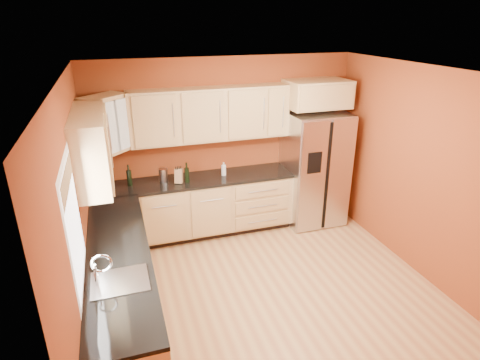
# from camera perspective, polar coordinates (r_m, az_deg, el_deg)

# --- Properties ---
(floor) EXTENTS (4.00, 4.00, 0.00)m
(floor) POSITION_cam_1_polar(r_m,az_deg,el_deg) (5.05, 4.52, -15.89)
(floor) COLOR #A76A40
(floor) RESTS_ON ground
(ceiling) EXTENTS (4.00, 4.00, 0.00)m
(ceiling) POSITION_cam_1_polar(r_m,az_deg,el_deg) (4.01, 5.66, 14.77)
(ceiling) COLOR white
(ceiling) RESTS_ON wall_back
(wall_back) EXTENTS (4.00, 0.04, 2.60)m
(wall_back) POSITION_cam_1_polar(r_m,az_deg,el_deg) (6.14, -2.17, 5.05)
(wall_back) COLOR maroon
(wall_back) RESTS_ON floor
(wall_front) EXTENTS (4.00, 0.04, 2.60)m
(wall_front) POSITION_cam_1_polar(r_m,az_deg,el_deg) (2.92, 21.05, -18.01)
(wall_front) COLOR maroon
(wall_front) RESTS_ON floor
(wall_left) EXTENTS (0.04, 4.00, 2.60)m
(wall_left) POSITION_cam_1_polar(r_m,az_deg,el_deg) (4.10, -21.90, -5.80)
(wall_left) COLOR maroon
(wall_left) RESTS_ON floor
(wall_right) EXTENTS (0.04, 4.00, 2.60)m
(wall_right) POSITION_cam_1_polar(r_m,az_deg,el_deg) (5.43, 24.92, 0.55)
(wall_right) COLOR maroon
(wall_right) RESTS_ON floor
(base_cabinets_back) EXTENTS (2.90, 0.60, 0.88)m
(base_cabinets_back) POSITION_cam_1_polar(r_m,az_deg,el_deg) (6.07, -6.29, -4.04)
(base_cabinets_back) COLOR tan
(base_cabinets_back) RESTS_ON floor
(base_cabinets_left) EXTENTS (0.60, 2.80, 0.88)m
(base_cabinets_left) POSITION_cam_1_polar(r_m,az_deg,el_deg) (4.53, -16.41, -15.04)
(base_cabinets_left) COLOR tan
(base_cabinets_left) RESTS_ON floor
(countertop_back) EXTENTS (2.90, 0.62, 0.04)m
(countertop_back) POSITION_cam_1_polar(r_m,az_deg,el_deg) (5.87, -6.45, -0.05)
(countertop_back) COLOR black
(countertop_back) RESTS_ON base_cabinets_back
(countertop_left) EXTENTS (0.62, 2.80, 0.04)m
(countertop_left) POSITION_cam_1_polar(r_m,az_deg,el_deg) (4.27, -16.94, -10.08)
(countertop_left) COLOR black
(countertop_left) RESTS_ON base_cabinets_left
(upper_cabinets_back) EXTENTS (2.30, 0.33, 0.75)m
(upper_cabinets_back) POSITION_cam_1_polar(r_m,az_deg,el_deg) (5.79, -4.21, 9.32)
(upper_cabinets_back) COLOR tan
(upper_cabinets_back) RESTS_ON wall_back
(upper_cabinets_left) EXTENTS (0.33, 1.35, 0.75)m
(upper_cabinets_left) POSITION_cam_1_polar(r_m,az_deg,el_deg) (4.57, -20.38, 4.43)
(upper_cabinets_left) COLOR tan
(upper_cabinets_left) RESTS_ON wall_left
(corner_upper_cabinet) EXTENTS (0.67, 0.67, 0.75)m
(corner_upper_cabinet) POSITION_cam_1_polar(r_m,az_deg,el_deg) (5.47, -18.47, 7.48)
(corner_upper_cabinet) COLOR tan
(corner_upper_cabinet) RESTS_ON wall_back
(over_fridge_cabinet) EXTENTS (0.92, 0.60, 0.40)m
(over_fridge_cabinet) POSITION_cam_1_polar(r_m,az_deg,el_deg) (6.19, 10.89, 11.97)
(over_fridge_cabinet) COLOR tan
(over_fridge_cabinet) RESTS_ON wall_back
(refrigerator) EXTENTS (0.90, 0.75, 1.78)m
(refrigerator) POSITION_cam_1_polar(r_m,az_deg,el_deg) (6.43, 10.47, 1.64)
(refrigerator) COLOR #AFAFB4
(refrigerator) RESTS_ON floor
(window) EXTENTS (0.03, 0.90, 1.00)m
(window) POSITION_cam_1_polar(r_m,az_deg,el_deg) (3.54, -22.50, -5.85)
(window) COLOR white
(window) RESTS_ON wall_left
(sink_faucet) EXTENTS (0.50, 0.42, 0.30)m
(sink_faucet) POSITION_cam_1_polar(r_m,az_deg,el_deg) (3.76, -16.95, -11.84)
(sink_faucet) COLOR silver
(sink_faucet) RESTS_ON countertop_left
(canister_left) EXTENTS (0.15, 0.15, 0.20)m
(canister_left) POSITION_cam_1_polar(r_m,az_deg,el_deg) (5.80, -10.84, 0.67)
(canister_left) COLOR #AFAFB4
(canister_left) RESTS_ON countertop_back
(canister_right) EXTENTS (0.13, 0.13, 0.17)m
(canister_right) POSITION_cam_1_polar(r_m,az_deg,el_deg) (5.79, -18.09, -0.25)
(canister_right) COLOR #AFAFB4
(canister_right) RESTS_ON countertop_back
(wine_bottle_a) EXTENTS (0.08, 0.08, 0.29)m
(wine_bottle_a) POSITION_cam_1_polar(r_m,az_deg,el_deg) (5.72, -7.58, 1.07)
(wine_bottle_a) COLOR black
(wine_bottle_a) RESTS_ON countertop_back
(wine_bottle_b) EXTENTS (0.09, 0.09, 0.31)m
(wine_bottle_b) POSITION_cam_1_polar(r_m,az_deg,el_deg) (5.76, -15.51, 0.66)
(wine_bottle_b) COLOR black
(wine_bottle_b) RESTS_ON countertop_back
(knife_block) EXTENTS (0.13, 0.13, 0.21)m
(knife_block) POSITION_cam_1_polar(r_m,az_deg,el_deg) (5.73, -8.69, 0.59)
(knife_block) COLOR #A87F51
(knife_block) RESTS_ON countertop_back
(soap_dispenser) EXTENTS (0.07, 0.07, 0.20)m
(soap_dispenser) POSITION_cam_1_polar(r_m,az_deg,el_deg) (5.94, -2.34, 1.59)
(soap_dispenser) COLOR silver
(soap_dispenser) RESTS_ON countertop_back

